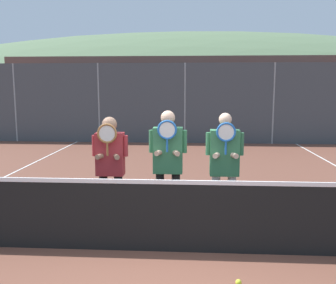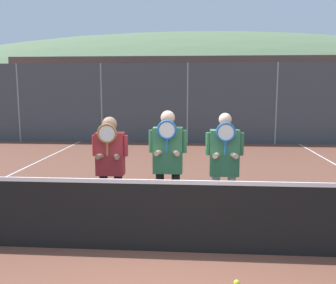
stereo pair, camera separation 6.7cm
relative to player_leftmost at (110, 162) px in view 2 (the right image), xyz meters
name	(u,v)px [view 2 (the right image)]	position (x,y,z in m)	size (l,w,h in m)	color
ground_plane	(170,251)	(0.99, -0.85, -1.04)	(120.00, 120.00, 0.00)	brown
hill_distant	(194,100)	(0.99, 53.34, -1.04)	(100.40, 55.78, 19.52)	#5B7551
clubhouse_building	(223,92)	(2.80, 15.77, 0.81)	(21.93, 5.50, 3.67)	tan
fence_back	(188,103)	(0.99, 8.92, 0.50)	(20.32, 0.06, 3.09)	gray
tennis_net	(170,215)	(0.99, -0.85, -0.53)	(11.55, 0.09, 1.09)	gray
player_leftmost	(110,162)	(0.00, 0.00, 0.00)	(0.56, 0.34, 1.74)	black
player_center_left	(168,160)	(0.89, 0.00, 0.05)	(0.58, 0.34, 1.84)	black
player_center_right	(224,163)	(1.75, -0.05, 0.01)	(0.57, 0.34, 1.81)	white
car_far_left	(83,115)	(-4.01, 11.65, -0.19)	(4.45, 2.01, 1.65)	maroon
car_left_of_center	(188,116)	(0.96, 11.50, -0.18)	(4.51, 1.98, 1.66)	black
car_center	(304,115)	(6.08, 11.33, -0.10)	(4.76, 2.02, 1.85)	maroon
tennis_ball_on_court	(237,283)	(1.79, -1.67, -1.01)	(0.07, 0.07, 0.07)	#CCDB33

